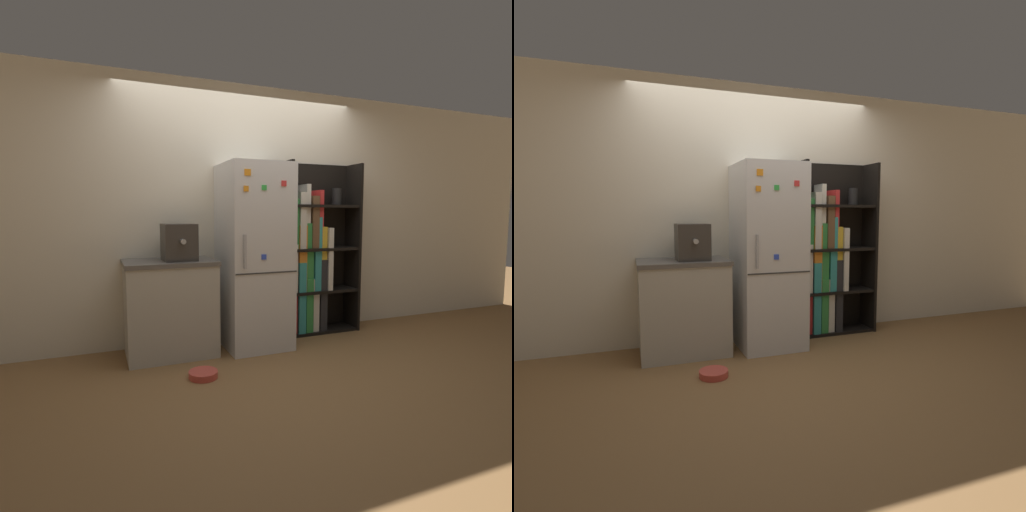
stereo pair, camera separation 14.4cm
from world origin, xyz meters
TOP-DOWN VIEW (x-y plane):
  - ground_plane at (0.00, 0.00)m, footprint 16.00×16.00m
  - wall_back at (0.00, 0.47)m, footprint 8.00×0.05m
  - refrigerator at (-0.00, 0.13)m, footprint 0.61×0.67m
  - bookshelf at (0.74, 0.32)m, footprint 0.86×0.32m
  - kitchen_counter at (-0.81, 0.17)m, footprint 0.81×0.58m
  - espresso_machine at (-0.72, 0.14)m, footprint 0.29×0.38m
  - pet_bowl at (-0.67, -0.47)m, footprint 0.23×0.23m

SIDE VIEW (x-z plane):
  - ground_plane at x=0.00m, z-range 0.00..0.00m
  - pet_bowl at x=-0.67m, z-range 0.00..0.06m
  - kitchen_counter at x=-0.81m, z-range 0.00..0.88m
  - bookshelf at x=0.74m, z-range -0.11..1.73m
  - refrigerator at x=0.00m, z-range 0.00..1.77m
  - espresso_machine at x=-0.72m, z-range 0.88..1.21m
  - wall_back at x=0.00m, z-range 0.00..2.60m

